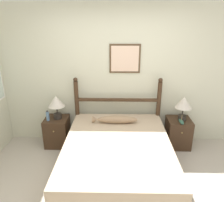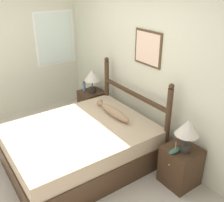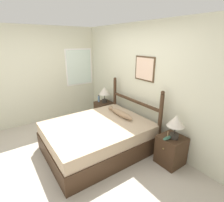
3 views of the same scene
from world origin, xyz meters
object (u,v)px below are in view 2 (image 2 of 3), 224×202
(nightstand_left, at_px, (92,104))
(model_boat, at_px, (175,150))
(bed, at_px, (81,146))
(nightstand_right, at_px, (180,166))
(fish_pillow, at_px, (113,112))
(table_lamp_left, at_px, (92,77))
(table_lamp_right, at_px, (187,130))
(bottle, at_px, (84,86))

(nightstand_left, xyz_separation_m, model_boat, (2.27, -0.14, 0.30))
(nightstand_left, bearing_deg, bed, -37.51)
(nightstand_right, relative_size, fish_pillow, 0.70)
(model_boat, bearing_deg, table_lamp_left, 176.39)
(nightstand_right, bearing_deg, nightstand_left, 180.00)
(nightstand_right, relative_size, table_lamp_left, 1.24)
(bed, height_order, nightstand_left, bed)
(table_lamp_right, bearing_deg, table_lamp_left, 179.62)
(model_boat, bearing_deg, nightstand_left, 176.53)
(nightstand_right, distance_m, fish_pillow, 1.27)
(nightstand_right, xyz_separation_m, table_lamp_right, (0.04, -0.01, 0.58))
(table_lamp_right, relative_size, fish_pillow, 0.57)
(bed, xyz_separation_m, table_lamp_right, (1.18, 0.86, 0.56))
(model_boat, height_order, fish_pillow, fish_pillow)
(nightstand_right, distance_m, bottle, 2.43)
(nightstand_right, xyz_separation_m, fish_pillow, (-1.18, -0.26, 0.39))
(table_lamp_left, distance_m, fish_pillow, 1.12)
(table_lamp_left, distance_m, bottle, 0.28)
(bed, bearing_deg, model_boat, 33.09)
(table_lamp_right, bearing_deg, fish_pillow, -168.38)
(bottle, bearing_deg, nightstand_right, 2.19)
(nightstand_right, bearing_deg, table_lamp_right, -17.86)
(table_lamp_left, xyz_separation_m, table_lamp_right, (2.28, -0.02, 0.00))
(model_boat, bearing_deg, nightstand_right, 86.51)
(table_lamp_left, xyz_separation_m, model_boat, (2.24, -0.14, -0.28))
(table_lamp_right, bearing_deg, model_boat, -109.37)
(nightstand_right, relative_size, model_boat, 2.57)
(table_lamp_left, bearing_deg, fish_pillow, -13.92)
(nightstand_left, bearing_deg, bottle, -142.41)
(nightstand_right, distance_m, table_lamp_left, 2.32)
(nightstand_left, distance_m, nightstand_right, 2.28)
(bed, relative_size, nightstand_right, 3.73)
(table_lamp_right, distance_m, fish_pillow, 1.26)
(bed, bearing_deg, table_lamp_right, 36.29)
(table_lamp_left, bearing_deg, table_lamp_right, -0.38)
(nightstand_right, bearing_deg, model_boat, -93.49)
(table_lamp_left, bearing_deg, nightstand_right, -0.09)
(bottle, distance_m, model_boat, 2.39)
(bottle, distance_m, fish_pillow, 1.23)
(nightstand_left, height_order, table_lamp_right, table_lamp_right)
(nightstand_right, xyz_separation_m, bottle, (-2.40, -0.09, 0.36))
(fish_pillow, bearing_deg, nightstand_right, 12.50)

